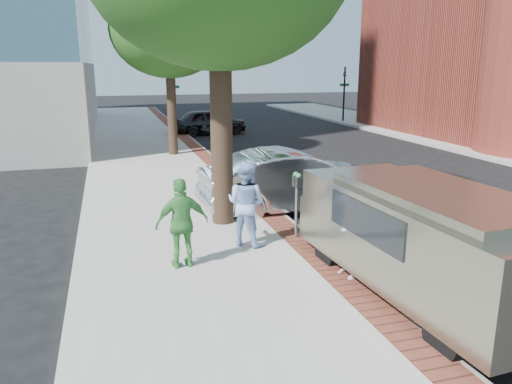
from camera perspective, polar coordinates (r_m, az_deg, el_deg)
name	(u,v)px	position (r m, az deg, el deg)	size (l,w,h in m)	color
ground	(270,251)	(10.81, 1.60, -6.81)	(120.00, 120.00, 0.00)	black
sidewalk	(160,176)	(18.06, -10.89, 1.83)	(5.00, 60.00, 0.15)	#9E9991
brick_strip	(221,170)	(18.38, -4.07, 2.52)	(0.60, 60.00, 0.01)	brown
curb	(230,172)	(18.47, -3.00, 2.34)	(0.10, 60.00, 0.15)	gray
signal_near	(174,93)	(31.88, -9.36, 11.15)	(0.70, 0.15, 3.80)	black
signal_far	(344,90)	(35.28, 10.05, 11.40)	(0.70, 0.15, 3.80)	black
tree_far	(169,30)	(21.79, -9.96, 17.78)	(4.80, 4.80, 7.14)	black
parking_meter	(297,191)	(10.97, 4.69, 0.07)	(0.12, 0.32, 1.47)	gray
person_gray	(350,233)	(9.11, 10.67, -4.66)	(0.60, 0.39, 1.64)	#B2B3B7
person_officer	(246,203)	(10.55, -1.15, -1.30)	(0.88, 0.69, 1.81)	#99B4EC
person_green	(182,223)	(9.47, -8.44, -3.56)	(1.01, 0.42, 1.72)	#449744
sedan_silver	(294,181)	(13.61, 4.37, 1.30)	(1.78, 5.10, 1.68)	#B5B6BC
bg_car	(209,122)	(29.24, -5.42, 8.02)	(1.73, 4.29, 1.46)	black
van	(417,234)	(8.99, 17.94, -4.60)	(2.35, 5.49, 1.99)	gray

